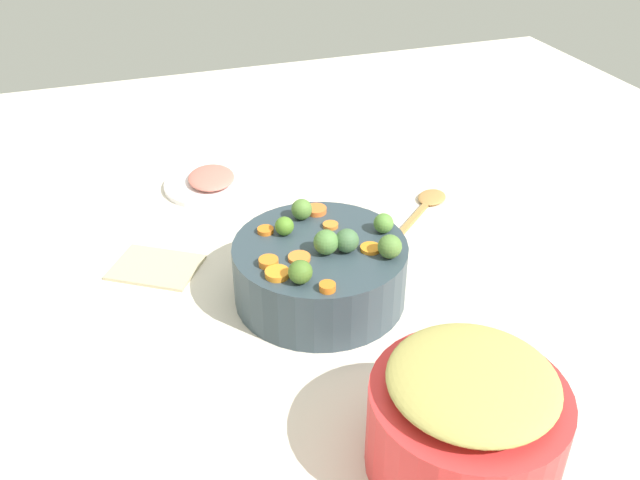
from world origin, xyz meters
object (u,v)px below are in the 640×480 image
Objects in this scene: metal_pot at (465,429)px; ham_plate at (212,184)px; serving_bowl_carrots at (320,271)px; wooden_spoon at (425,206)px.

metal_pot reaches higher than ham_plate.
serving_bowl_carrots is 1.39× the size of ham_plate.
serving_bowl_carrots reaches higher than ham_plate.
wooden_spoon is 0.47m from ham_plate.
wooden_spoon is 1.14× the size of ham_plate.
metal_pot is at bearing -112.39° from wooden_spoon.
ham_plate is at bearing 101.85° from serving_bowl_carrots.
serving_bowl_carrots is 0.40m from metal_pot.
wooden_spoon is (0.25, 0.61, -0.06)m from metal_pot.
metal_pot is (0.06, -0.39, 0.01)m from serving_bowl_carrots.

